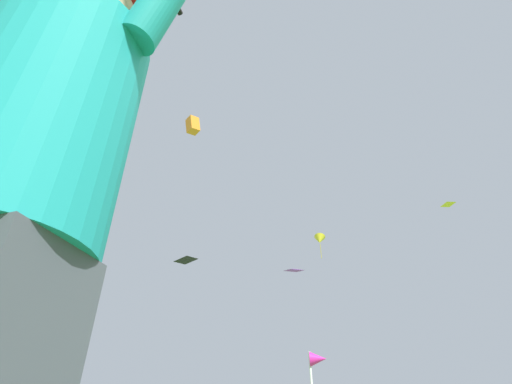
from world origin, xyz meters
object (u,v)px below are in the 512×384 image
distant_kite_purple_high_left (294,270)px  distant_kite_yellow_low_right (320,240)px  distant_kite_orange_low_left (193,125)px  kite_flyer_person (17,194)px  distant_kite_black_mid_left (186,259)px  distant_kite_yellow_high_right (448,204)px  marker_flag (317,367)px

distant_kite_purple_high_left → distant_kite_yellow_low_right: size_ratio=0.39×
distant_kite_purple_high_left → distant_kite_orange_low_left: distant_kite_orange_low_left is taller
kite_flyer_person → distant_kite_black_mid_left: bearing=109.3°
distant_kite_yellow_low_right → distant_kite_black_mid_left: distant_kite_yellow_low_right is taller
distant_kite_orange_low_left → distant_kite_black_mid_left: (2.43, -4.80, -13.90)m
distant_kite_yellow_low_right → distant_kite_orange_low_left: bearing=-140.3°
distant_kite_yellow_high_right → distant_kite_black_mid_left: 15.75m
kite_flyer_person → distant_kite_orange_low_left: size_ratio=1.32×
distant_kite_black_mid_left → marker_flag: bearing=-57.8°
kite_flyer_person → marker_flag: 6.58m
kite_flyer_person → distant_kite_black_mid_left: (-5.74, 16.37, 7.14)m
distant_kite_yellow_high_right → distant_kite_purple_high_left: bearing=-152.3°
marker_flag → kite_flyer_person: bearing=-93.9°
kite_flyer_person → distant_kite_yellow_low_right: size_ratio=0.85×
kite_flyer_person → distant_kite_orange_low_left: distant_kite_orange_low_left is taller
kite_flyer_person → distant_kite_yellow_low_right: 32.14m
distant_kite_yellow_high_right → marker_flag: 19.48m
distant_kite_purple_high_left → distant_kite_black_mid_left: (-5.41, 0.79, 1.19)m
marker_flag → distant_kite_yellow_high_right: bearing=58.8°
distant_kite_purple_high_left → distant_kite_yellow_high_right: size_ratio=1.01×
distant_kite_yellow_high_right → distant_kite_yellow_low_right: distant_kite_yellow_low_right is taller
marker_flag → distant_kite_black_mid_left: bearing=122.2°
distant_kite_yellow_low_right → distant_kite_orange_low_left: (-9.46, -7.84, 7.28)m
distant_kite_yellow_low_right → distant_kite_yellow_high_right: bearing=-48.7°
distant_kite_black_mid_left → distant_kite_orange_low_left: bearing=116.8°
distant_kite_yellow_high_right → distant_kite_black_mid_left: size_ratio=0.75×
distant_kite_yellow_high_right → distant_kite_black_mid_left: distant_kite_yellow_high_right is taller
distant_kite_black_mid_left → marker_flag: (6.19, -9.83, -6.50)m
distant_kite_yellow_high_right → distant_kite_yellow_low_right: (-7.57, 8.61, 2.34)m
distant_kite_yellow_high_right → kite_flyer_person: bearing=-113.5°
distant_kite_black_mid_left → kite_flyer_person: bearing=-70.7°
distant_kite_black_mid_left → distant_kite_yellow_high_right: bearing=15.4°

